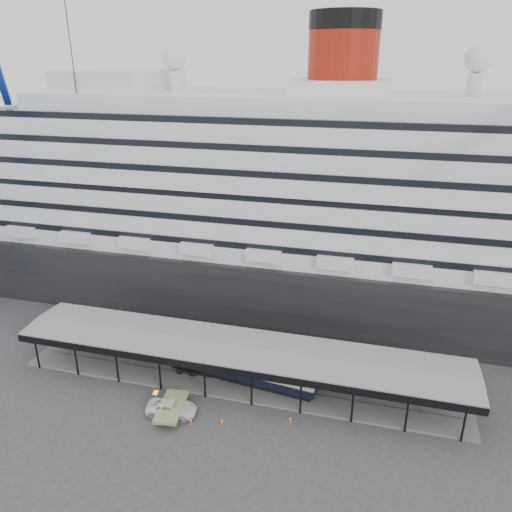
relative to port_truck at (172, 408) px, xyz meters
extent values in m
plane|color=#363638|center=(5.48, 3.01, -0.79)|extent=(200.00, 200.00, 0.00)
cube|color=black|center=(5.48, 35.01, 4.21)|extent=(130.00, 30.00, 10.00)
cylinder|color=maroon|center=(13.48, 35.01, 36.61)|extent=(10.00, 10.00, 9.00)
cylinder|color=black|center=(13.48, 35.01, 41.86)|extent=(10.10, 10.10, 2.50)
sphere|color=silver|center=(-12.52, 35.01, 36.91)|extent=(3.60, 3.60, 3.60)
sphere|color=silver|center=(31.48, 35.01, 36.91)|extent=(3.60, 3.60, 3.60)
cube|color=slate|center=(5.48, 8.01, -0.67)|extent=(56.00, 8.00, 0.24)
cube|color=slate|center=(5.48, 7.29, -0.51)|extent=(54.00, 0.08, 0.10)
cube|color=slate|center=(5.48, 8.73, -0.51)|extent=(54.00, 0.08, 0.10)
cube|color=black|center=(5.48, 3.51, 3.66)|extent=(56.00, 0.18, 0.90)
cube|color=black|center=(5.48, 12.51, 3.66)|extent=(56.00, 0.18, 0.90)
cube|color=slate|center=(5.48, 8.01, 4.39)|extent=(56.00, 9.00, 0.24)
cylinder|color=black|center=(-23.74, 24.76, 22.81)|extent=(0.12, 0.12, 47.21)
cylinder|color=black|center=(35.74, 23.25, 22.81)|extent=(0.12, 0.12, 47.21)
imported|color=white|center=(0.00, 0.00, 0.00)|extent=(5.99, 3.36, 1.58)
cube|color=black|center=(5.79, 8.01, -0.24)|extent=(18.87, 4.47, 0.63)
cube|color=black|center=(5.79, 8.01, 0.56)|extent=(19.80, 4.94, 0.98)
cube|color=beige|center=(5.79, 8.01, 1.64)|extent=(19.81, 4.98, 1.16)
cube|color=black|center=(5.79, 8.01, 2.40)|extent=(19.80, 4.94, 0.36)
cube|color=#E2490C|center=(6.09, -0.18, -0.78)|extent=(0.46, 0.46, 0.03)
cone|color=#E2490C|center=(6.09, -0.18, -0.42)|extent=(0.39, 0.39, 0.70)
cylinder|color=white|center=(6.09, -0.18, -0.35)|extent=(0.22, 0.22, 0.14)
cube|color=red|center=(2.68, -0.96, -0.78)|extent=(0.50, 0.50, 0.03)
cone|color=red|center=(2.68, -0.96, -0.39)|extent=(0.42, 0.42, 0.75)
cylinder|color=white|center=(2.68, -0.96, -0.32)|extent=(0.24, 0.24, 0.15)
cube|color=#F54E0D|center=(13.32, 2.19, -0.78)|extent=(0.38, 0.38, 0.03)
cone|color=#F54E0D|center=(13.32, 2.19, -0.45)|extent=(0.32, 0.32, 0.65)
cylinder|color=white|center=(13.32, 2.19, -0.39)|extent=(0.21, 0.21, 0.13)
camera|label=1|loc=(21.19, -42.14, 37.26)|focal=35.00mm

